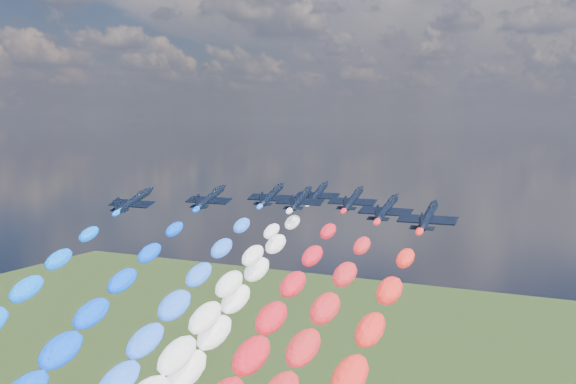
% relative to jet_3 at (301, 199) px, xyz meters
% --- Properties ---
extents(jet_0, '(10.44, 13.78, 6.95)m').
position_rel_jet_3_xyz_m(jet_0, '(-28.40, -17.70, 0.00)').
color(jet_0, black).
extents(jet_1, '(9.79, 13.32, 6.95)m').
position_rel_jet_3_xyz_m(jet_1, '(-17.80, -6.13, 0.00)').
color(jet_1, black).
extents(jet_2, '(9.99, 13.46, 6.95)m').
position_rel_jet_3_xyz_m(jet_2, '(-8.60, 3.67, 0.00)').
color(jet_2, black).
extents(jet_3, '(10.49, 13.81, 6.95)m').
position_rel_jet_3_xyz_m(jet_3, '(0.00, 0.00, 0.00)').
color(jet_3, black).
extents(jet_4, '(10.20, 13.61, 6.95)m').
position_rel_jet_3_xyz_m(jet_4, '(-1.45, 12.09, 0.00)').
color(jet_4, black).
extents(jet_5, '(10.00, 13.46, 6.95)m').
position_rel_jet_3_xyz_m(jet_5, '(9.67, 4.41, 0.00)').
color(jet_5, black).
extents(jet_6, '(10.32, 13.69, 6.95)m').
position_rel_jet_3_xyz_m(jet_6, '(20.44, -7.12, 0.00)').
color(jet_6, black).
extents(jet_7, '(10.03, 13.49, 6.95)m').
position_rel_jet_3_xyz_m(jet_7, '(29.96, -14.21, 0.00)').
color(jet_7, black).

